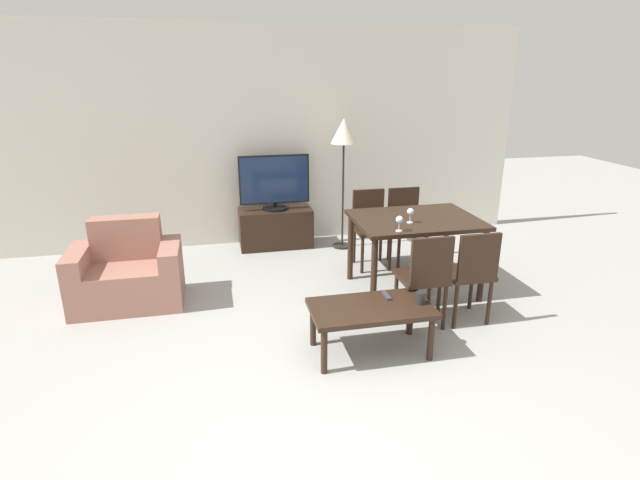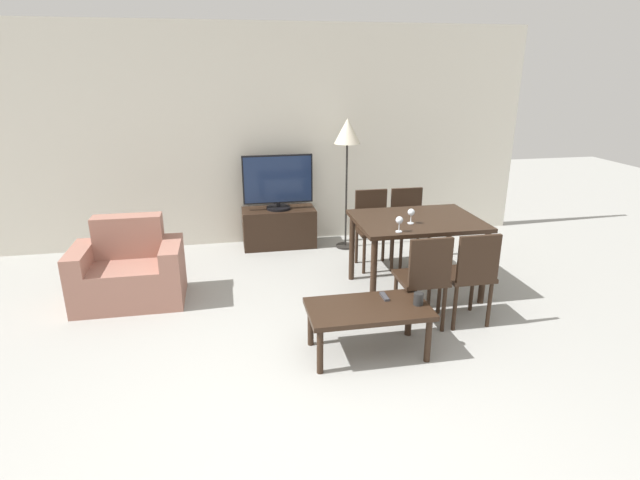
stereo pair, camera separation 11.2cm
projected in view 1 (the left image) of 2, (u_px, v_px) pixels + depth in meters
The scene contains 16 objects.
ground_plane at pixel (316, 454), 2.97m from camera, with size 18.00×18.00×0.00m, color #9E9E99.
wall_back at pixel (250, 138), 6.20m from camera, with size 7.08×0.06×2.70m.
armchair at pixel (128, 274), 4.80m from camera, with size 1.01×0.65×0.81m.
tv_stand at pixel (276, 228), 6.35m from camera, with size 0.91×0.41×0.49m.
tv at pixel (274, 183), 6.16m from camera, with size 0.87×0.30×0.68m.
coffee_table at pixel (371, 312), 3.92m from camera, with size 0.96×0.52×0.41m.
dining_table at pixel (415, 227), 4.96m from camera, with size 1.22×0.92×0.77m.
dining_chair_near at pixel (425, 275), 4.27m from camera, with size 0.40×0.40×0.87m.
dining_chair_far at pixel (406, 221), 5.77m from camera, with size 0.40×0.40×0.87m.
dining_chair_near_right at pixel (471, 271), 4.36m from camera, with size 0.40×0.40×0.87m.
dining_chair_far_left at pixel (371, 224), 5.68m from camera, with size 0.40×0.40×0.87m.
floor_lamp at pixel (344, 138), 5.96m from camera, with size 0.31×0.31×1.62m.
remote_primary at pixel (387, 296), 4.06m from camera, with size 0.04×0.15×0.02m.
cup_white_near at pixel (421, 298), 3.93m from camera, with size 0.08×0.08×0.10m.
wine_glass_left at pixel (410, 213), 4.74m from camera, with size 0.07×0.07×0.15m.
wine_glass_center at pixel (399, 221), 4.49m from camera, with size 0.07×0.07×0.15m.
Camera 1 is at (-0.49, -2.34, 2.18)m, focal length 28.00 mm.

